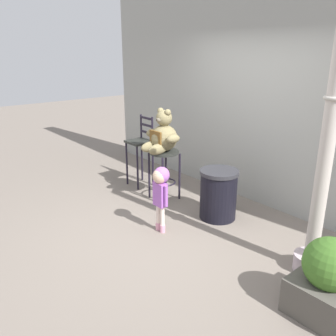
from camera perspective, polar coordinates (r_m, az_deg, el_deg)
The scene contains 9 objects.
ground_plane at distance 4.62m, azimuth 0.18°, elevation -10.20°, with size 24.00×24.00×0.00m, color slate.
building_wall at distance 5.38m, azimuth 15.30°, elevation 13.49°, with size 6.91×0.30×3.61m, color #979992.
bar_stool_with_teddy at distance 5.39m, azimuth -0.60°, elevation 0.63°, with size 0.44×0.44×0.77m.
teddy_bear at distance 5.25m, azimuth -0.89°, elevation 5.11°, with size 0.61×0.55×0.63m.
child_walking at distance 4.39m, azimuth -1.19°, elevation -2.81°, with size 0.27×0.22×0.86m.
trash_bin at distance 4.90m, azimuth 8.05°, elevation -4.14°, with size 0.52×0.52×0.69m.
lamppost at distance 3.69m, azimuth 23.88°, elevation 1.82°, with size 0.34×0.34×3.13m.
bar_chair_empty at distance 5.96m, azimuth -4.39°, elevation 3.47°, with size 0.37×0.37×1.17m.
planter_with_shrub at distance 3.49m, azimuth 24.13°, elevation -16.12°, with size 0.55×0.55×0.73m.
Camera 1 is at (3.10, -2.60, 2.24)m, focal length 38.16 mm.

